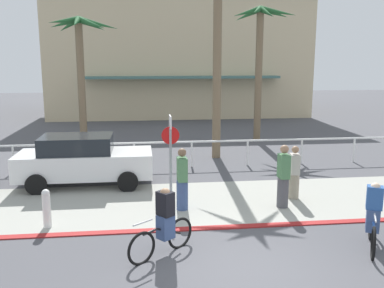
% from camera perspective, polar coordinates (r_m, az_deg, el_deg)
% --- Properties ---
extents(ground_plane, '(80.00, 80.00, 0.00)m').
position_cam_1_polar(ground_plane, '(18.27, -0.60, -1.92)').
color(ground_plane, '#4C4C51').
extents(sidewalk_strip, '(44.00, 4.00, 0.02)m').
position_cam_1_polar(sidewalk_strip, '(12.73, 2.28, -7.71)').
color(sidewalk_strip, '#9E9E93').
rests_on(sidewalk_strip, ground).
extents(curb_paint, '(44.00, 0.24, 0.03)m').
position_cam_1_polar(curb_paint, '(10.88, 3.98, -11.05)').
color(curb_paint, maroon).
rests_on(curb_paint, ground).
extents(building_backdrop, '(19.49, 12.40, 9.28)m').
position_cam_1_polar(building_backdrop, '(35.31, -2.13, 11.96)').
color(building_backdrop, beige).
rests_on(building_backdrop, ground).
extents(rail_fence, '(26.93, 0.08, 1.04)m').
position_cam_1_polar(rail_fence, '(16.63, -0.04, -0.26)').
color(rail_fence, white).
rests_on(rail_fence, ground).
extents(stop_sign_bike_lane, '(0.52, 0.56, 2.56)m').
position_cam_1_polar(stop_sign_bike_lane, '(12.41, -2.90, -0.23)').
color(stop_sign_bike_lane, gray).
rests_on(stop_sign_bike_lane, ground).
extents(bollard_1, '(0.20, 0.20, 1.00)m').
position_cam_1_polar(bollard_1, '(11.28, -18.87, -8.11)').
color(bollard_1, white).
rests_on(bollard_1, ground).
extents(palm_tree_1, '(3.18, 2.73, 6.17)m').
position_cam_1_polar(palm_tree_1, '(21.33, -14.65, 12.47)').
color(palm_tree_1, '#756047').
rests_on(palm_tree_1, ground).
extents(palm_tree_2, '(3.36, 3.07, 8.24)m').
position_cam_1_polar(palm_tree_2, '(18.15, 3.38, 17.62)').
color(palm_tree_2, '#756047').
rests_on(palm_tree_2, ground).
extents(palm_tree_3, '(3.10, 2.92, 6.78)m').
position_cam_1_polar(palm_tree_3, '(22.15, 9.07, 13.81)').
color(palm_tree_3, '#756047').
rests_on(palm_tree_3, ground).
extents(car_white_1, '(4.40, 2.02, 1.69)m').
position_cam_1_polar(car_white_1, '(14.62, -14.30, -2.07)').
color(car_white_1, white).
rests_on(car_white_1, ground).
extents(cyclist_blue_0, '(0.87, 1.65, 1.50)m').
position_cam_1_polar(cyclist_blue_0, '(10.42, 23.07, -8.96)').
color(cyclist_blue_0, black).
rests_on(cyclist_blue_0, ground).
extents(cyclist_black_1, '(1.45, 1.19, 1.50)m').
position_cam_1_polar(cyclist_black_1, '(9.27, -3.78, -10.56)').
color(cyclist_black_1, black).
rests_on(cyclist_black_1, ground).
extents(pedestrian_0, '(0.36, 0.43, 1.63)m').
position_cam_1_polar(pedestrian_0, '(13.15, 13.50, -4.03)').
color(pedestrian_0, gray).
rests_on(pedestrian_0, ground).
extents(pedestrian_1, '(0.33, 0.41, 1.82)m').
position_cam_1_polar(pedestrian_1, '(12.29, 12.11, -4.55)').
color(pedestrian_1, '#4C4C51').
rests_on(pedestrian_1, ground).
extents(pedestrian_2, '(0.33, 0.41, 1.76)m').
position_cam_1_polar(pedestrian_2, '(11.83, -1.32, -5.07)').
color(pedestrian_2, '#384C7A').
rests_on(pedestrian_2, ground).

